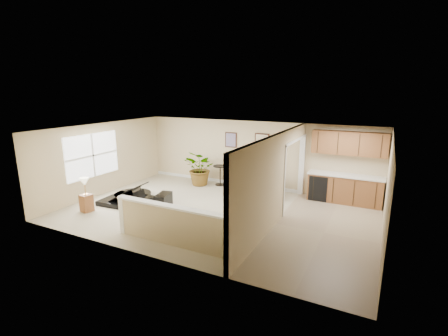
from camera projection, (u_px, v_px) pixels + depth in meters
The scene contains 20 objects.
floor at pixel (217, 213), 9.77m from camera, with size 9.00×9.00×0.00m, color #B6A88E.
back_wall at pixel (254, 155), 12.08m from camera, with size 9.00×0.04×2.50m, color #CBB68A.
front_wall at pixel (150, 204), 6.87m from camera, with size 9.00×0.04×2.50m, color #CBB68A.
left_wall at pixel (104, 158), 11.44m from camera, with size 0.04×6.00×2.50m, color #CBB68A.
right_wall at pixel (388, 194), 7.52m from camera, with size 0.04×6.00×2.50m, color #CBB68A.
ceiling at pixel (216, 130), 9.19m from camera, with size 9.00×6.00×0.04m, color white.
kitchen_vinyl at pixel (324, 233), 8.40m from camera, with size 2.70×6.00×0.01m, color #9A8868.
interior_partition at pixel (278, 179), 8.92m from camera, with size 0.18×5.99×2.50m.
pony_half_wall at pixel (174, 225), 7.62m from camera, with size 3.42×0.22×1.00m.
left_window at pixel (92, 155), 10.96m from camera, with size 0.05×2.15×1.45m, color white.
wall_art_left at pixel (231, 140), 12.36m from camera, with size 0.48×0.04×0.58m.
wall_mirror at pixel (262, 141), 11.80m from camera, with size 0.55×0.04×0.55m.
kitchen_cabinets at pixel (342, 176), 10.55m from camera, with size 2.36×0.65×2.33m.
piano at pixel (127, 185), 10.64m from camera, with size 1.75×1.82×1.36m.
piano_bench at pixel (163, 201), 10.16m from camera, with size 0.34×0.68×0.45m, color black.
loveseat at pixel (262, 187), 11.33m from camera, with size 1.51×0.92×0.83m.
accent_table at pixel (220, 173), 12.50m from camera, with size 0.53×0.53×0.77m.
palm_plant at pixel (201, 169), 12.45m from camera, with size 1.49×1.39×1.35m.
small_plant at pixel (277, 187), 11.44m from camera, with size 0.39×0.39×0.61m.
lamp_stand at pixel (86, 197), 9.80m from camera, with size 0.35×0.35×1.05m.
Camera 1 is at (4.32, -8.10, 3.61)m, focal length 26.00 mm.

